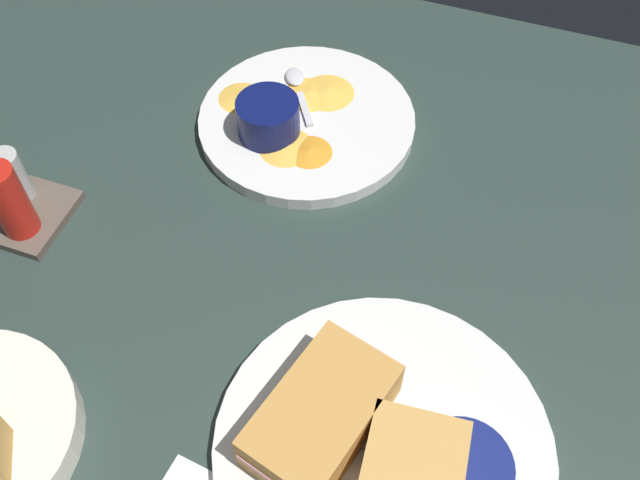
# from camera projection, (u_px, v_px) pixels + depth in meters

# --- Properties ---
(ground_plane) EXTENTS (1.10, 1.10, 0.03)m
(ground_plane) POSITION_uv_depth(u_px,v_px,m) (279.00, 348.00, 0.67)
(ground_plane) COLOR #283833
(plate_sandwich_main) EXTENTS (0.28, 0.28, 0.02)m
(plate_sandwich_main) POSITION_uv_depth(u_px,v_px,m) (383.00, 448.00, 0.59)
(plate_sandwich_main) COLOR silver
(plate_sandwich_main) RESTS_ON ground_plane
(sandwich_half_near) EXTENTS (0.15, 0.11, 0.05)m
(sandwich_half_near) POSITION_uv_depth(u_px,v_px,m) (321.00, 415.00, 0.57)
(sandwich_half_near) COLOR #C68C42
(sandwich_half_near) RESTS_ON plate_sandwich_main
(ramekin_dark_sauce) EXTENTS (0.08, 0.08, 0.03)m
(ramekin_dark_sauce) POSITION_uv_depth(u_px,v_px,m) (461.00, 471.00, 0.55)
(ramekin_dark_sauce) COLOR navy
(ramekin_dark_sauce) RESTS_ON plate_sandwich_main
(spoon_by_dark_ramekin) EXTENTS (0.02, 0.10, 0.01)m
(spoon_by_dark_ramekin) POSITION_uv_depth(u_px,v_px,m) (387.00, 452.00, 0.58)
(spoon_by_dark_ramekin) COLOR silver
(spoon_by_dark_ramekin) RESTS_ON plate_sandwich_main
(plate_chips_companion) EXTENTS (0.25, 0.25, 0.02)m
(plate_chips_companion) POSITION_uv_depth(u_px,v_px,m) (307.00, 121.00, 0.82)
(plate_chips_companion) COLOR silver
(plate_chips_companion) RESTS_ON ground_plane
(ramekin_light_gravy) EXTENTS (0.07, 0.07, 0.04)m
(ramekin_light_gravy) POSITION_uv_depth(u_px,v_px,m) (268.00, 117.00, 0.78)
(ramekin_light_gravy) COLOR #0C144C
(ramekin_light_gravy) RESTS_ON plate_chips_companion
(spoon_by_gravy_ramekin) EXTENTS (0.09, 0.07, 0.01)m
(spoon_by_gravy_ramekin) POSITION_uv_depth(u_px,v_px,m) (297.00, 84.00, 0.84)
(spoon_by_gravy_ramekin) COLOR silver
(spoon_by_gravy_ramekin) RESTS_ON plate_chips_companion
(plantain_chip_scatter) EXTENTS (0.17, 0.17, 0.01)m
(plantain_chip_scatter) POSITION_uv_depth(u_px,v_px,m) (296.00, 115.00, 0.81)
(plantain_chip_scatter) COLOR gold
(plantain_chip_scatter) RESTS_ON plate_chips_companion
(condiment_caddy) EXTENTS (0.09, 0.09, 0.10)m
(condiment_caddy) POSITION_uv_depth(u_px,v_px,m) (15.00, 200.00, 0.72)
(condiment_caddy) COLOR brown
(condiment_caddy) RESTS_ON ground_plane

